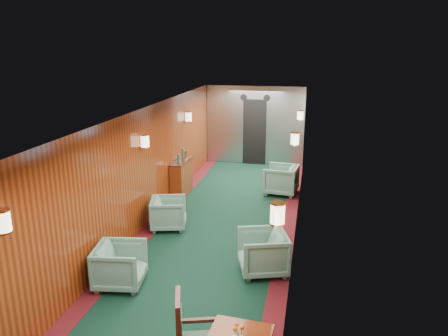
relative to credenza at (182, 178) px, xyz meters
The scene contains 9 objects.
room 3.13m from the credenza, 62.51° to the right, with size 12.00×12.10×2.40m.
bulkhead 3.67m from the credenza, 68.13° to the left, with size 2.98×0.17×2.39m.
windows_right 3.79m from the credenza, 39.43° to the right, with size 0.02×8.60×0.80m.
wall_sconces 2.76m from the credenza, 56.29° to the right, with size 2.97×7.97×0.25m.
credenza is the anchor object (origin of this frame).
armchair_left_near 4.21m from the credenza, 85.92° to the right, with size 0.71×0.73×0.66m, color #214D43.
armchair_left_far 2.01m from the credenza, 80.51° to the right, with size 0.68×0.70×0.63m, color #214D43.
armchair_right_near 4.13m from the credenza, 54.67° to the right, with size 0.74×0.76×0.69m, color #214D43.
armchair_right_far 2.45m from the credenza, 14.33° to the left, with size 0.77×0.79×0.72m, color #214D43.
Camera 1 is at (1.72, -7.18, 3.58)m, focal length 35.00 mm.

